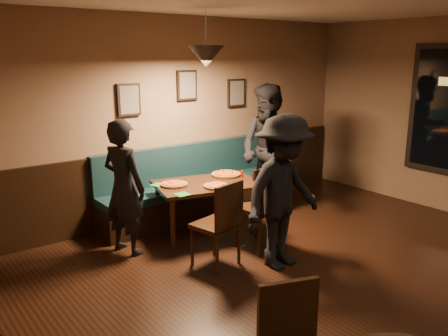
{
  "coord_description": "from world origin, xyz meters",
  "views": [
    {
      "loc": [
        -3.6,
        -2.05,
        2.28
      ],
      "look_at": [
        -0.32,
        2.19,
        0.95
      ],
      "focal_mm": 37.0,
      "sensor_mm": 36.0,
      "label": 1
    }
  ],
  "objects_px": {
    "diner_left": "(124,187)",
    "diner_right": "(269,151)",
    "booth_bench": "(199,182)",
    "chair_near_left": "(216,223)",
    "chair_near_right": "(259,206)",
    "tabasco_bottle": "(242,173)",
    "diner_front": "(283,193)",
    "dining_table": "(207,208)",
    "soda_glass": "(255,175)"
  },
  "relations": [
    {
      "from": "diner_left",
      "to": "diner_right",
      "type": "distance_m",
      "value": 2.25
    },
    {
      "from": "booth_bench",
      "to": "chair_near_left",
      "type": "xyz_separation_m",
      "value": [
        -0.78,
        -1.44,
        -0.02
      ]
    },
    {
      "from": "chair_near_right",
      "to": "tabasco_bottle",
      "type": "xyz_separation_m",
      "value": [
        0.28,
        0.65,
        0.22
      ]
    },
    {
      "from": "tabasco_bottle",
      "to": "diner_front",
      "type": "bearing_deg",
      "value": -109.18
    },
    {
      "from": "booth_bench",
      "to": "chair_near_left",
      "type": "distance_m",
      "value": 1.64
    },
    {
      "from": "booth_bench",
      "to": "diner_left",
      "type": "relative_size",
      "value": 1.89
    },
    {
      "from": "chair_near_left",
      "to": "tabasco_bottle",
      "type": "distance_m",
      "value": 1.23
    },
    {
      "from": "diner_left",
      "to": "diner_front",
      "type": "relative_size",
      "value": 0.94
    },
    {
      "from": "booth_bench",
      "to": "diner_left",
      "type": "bearing_deg",
      "value": -159.37
    },
    {
      "from": "dining_table",
      "to": "tabasco_bottle",
      "type": "xyz_separation_m",
      "value": [
        0.52,
        -0.07,
        0.4
      ]
    },
    {
      "from": "chair_near_right",
      "to": "diner_right",
      "type": "distance_m",
      "value": 1.31
    },
    {
      "from": "dining_table",
      "to": "booth_bench",
      "type": "bearing_deg",
      "value": 78.73
    },
    {
      "from": "chair_near_right",
      "to": "tabasco_bottle",
      "type": "distance_m",
      "value": 0.74
    },
    {
      "from": "diner_left",
      "to": "tabasco_bottle",
      "type": "height_order",
      "value": "diner_left"
    },
    {
      "from": "chair_near_left",
      "to": "chair_near_right",
      "type": "xyz_separation_m",
      "value": [
        0.69,
        0.06,
        0.04
      ]
    },
    {
      "from": "diner_left",
      "to": "soda_glass",
      "type": "bearing_deg",
      "value": -123.51
    },
    {
      "from": "diner_right",
      "to": "chair_near_right",
      "type": "bearing_deg",
      "value": -58.43
    },
    {
      "from": "diner_front",
      "to": "tabasco_bottle",
      "type": "relative_size",
      "value": 15.42
    },
    {
      "from": "chair_near_left",
      "to": "tabasco_bottle",
      "type": "xyz_separation_m",
      "value": [
        0.97,
        0.71,
        0.26
      ]
    },
    {
      "from": "soda_glass",
      "to": "dining_table",
      "type": "bearing_deg",
      "value": 152.56
    },
    {
      "from": "dining_table",
      "to": "chair_near_left",
      "type": "xyz_separation_m",
      "value": [
        -0.46,
        -0.79,
        0.14
      ]
    },
    {
      "from": "dining_table",
      "to": "chair_near_right",
      "type": "distance_m",
      "value": 0.78
    },
    {
      "from": "diner_right",
      "to": "booth_bench",
      "type": "bearing_deg",
      "value": -133.72
    },
    {
      "from": "diner_right",
      "to": "chair_near_left",
      "type": "bearing_deg",
      "value": -71.46
    },
    {
      "from": "chair_near_left",
      "to": "diner_left",
      "type": "relative_size",
      "value": 0.61
    },
    {
      "from": "dining_table",
      "to": "chair_near_right",
      "type": "height_order",
      "value": "chair_near_right"
    },
    {
      "from": "diner_left",
      "to": "diner_front",
      "type": "xyz_separation_m",
      "value": [
        1.19,
        -1.38,
        0.05
      ]
    },
    {
      "from": "chair_near_left",
      "to": "diner_right",
      "type": "xyz_separation_m",
      "value": [
        1.62,
        0.89,
        0.46
      ]
    },
    {
      "from": "booth_bench",
      "to": "diner_front",
      "type": "relative_size",
      "value": 1.78
    },
    {
      "from": "diner_front",
      "to": "dining_table",
      "type": "bearing_deg",
      "value": 89.29
    },
    {
      "from": "chair_near_left",
      "to": "chair_near_right",
      "type": "bearing_deg",
      "value": -6.51
    },
    {
      "from": "diner_front",
      "to": "soda_glass",
      "type": "xyz_separation_m",
      "value": [
        0.45,
        0.96,
        -0.08
      ]
    },
    {
      "from": "chair_near_right",
      "to": "booth_bench",
      "type": "bearing_deg",
      "value": 81.89
    },
    {
      "from": "booth_bench",
      "to": "diner_front",
      "type": "distance_m",
      "value": 1.95
    },
    {
      "from": "chair_near_right",
      "to": "diner_front",
      "type": "bearing_deg",
      "value": -108.83
    },
    {
      "from": "chair_near_left",
      "to": "tabasco_bottle",
      "type": "height_order",
      "value": "chair_near_left"
    },
    {
      "from": "dining_table",
      "to": "soda_glass",
      "type": "bearing_deg",
      "value": -12.44
    },
    {
      "from": "diner_front",
      "to": "diner_left",
      "type": "bearing_deg",
      "value": 125.21
    },
    {
      "from": "chair_near_left",
      "to": "soda_glass",
      "type": "distance_m",
      "value": 1.16
    },
    {
      "from": "booth_bench",
      "to": "diner_right",
      "type": "bearing_deg",
      "value": -33.34
    },
    {
      "from": "diner_left",
      "to": "tabasco_bottle",
      "type": "xyz_separation_m",
      "value": [
        1.6,
        -0.2,
        -0.05
      ]
    },
    {
      "from": "diner_right",
      "to": "diner_front",
      "type": "xyz_separation_m",
      "value": [
        -1.06,
        -1.36,
        -0.1
      ]
    },
    {
      "from": "booth_bench",
      "to": "dining_table",
      "type": "bearing_deg",
      "value": -116.27
    },
    {
      "from": "diner_right",
      "to": "diner_front",
      "type": "bearing_deg",
      "value": -48.28
    },
    {
      "from": "tabasco_bottle",
      "to": "booth_bench",
      "type": "bearing_deg",
      "value": 104.73
    },
    {
      "from": "diner_left",
      "to": "dining_table",
      "type": "bearing_deg",
      "value": -116.0
    },
    {
      "from": "soda_glass",
      "to": "tabasco_bottle",
      "type": "height_order",
      "value": "soda_glass"
    },
    {
      "from": "chair_near_left",
      "to": "diner_front",
      "type": "xyz_separation_m",
      "value": [
        0.56,
        -0.46,
        0.36
      ]
    },
    {
      "from": "diner_right",
      "to": "tabasco_bottle",
      "type": "distance_m",
      "value": 0.7
    },
    {
      "from": "diner_left",
      "to": "diner_right",
      "type": "xyz_separation_m",
      "value": [
        2.24,
        -0.02,
        0.15
      ]
    }
  ]
}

